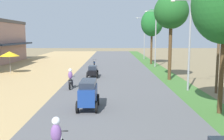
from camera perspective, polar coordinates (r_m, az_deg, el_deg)
The scene contains 11 objects.
vendor_umbrella at distance 31.52m, azimuth -22.06°, elevation 3.42°, with size 2.20×2.20×2.52m.
median_tree_third at distance 25.39m, azimuth 13.34°, elevation 12.62°, with size 3.29×3.29×8.28m.
median_tree_fourth at distance 39.33m, azimuth 9.10°, elevation 10.39°, with size 3.32×3.32×8.24m.
streetlamp_near at distance 20.59m, azimuth 17.28°, elevation 6.99°, with size 3.16×0.20×7.16m.
streetlamp_mid at distance 35.64m, azimuth 9.94°, elevation 7.93°, with size 3.16×0.20×7.82m.
streetlamp_far at distance 47.65m, azimuth 7.44°, elevation 7.87°, with size 3.16×0.20×7.77m.
utility_pole_near at distance 20.58m, azimuth 23.26°, elevation 9.20°, with size 1.80×0.20×9.84m.
car_van_blue at distance 15.00m, azimuth -5.31°, elevation -5.17°, with size 1.19×2.41×1.67m.
car_sedan_black at distance 26.43m, azimuth -4.31°, elevation -0.17°, with size 1.10×2.26×1.19m.
motorbike_ahead_second at distance 20.92m, azimuth -9.23°, elevation -2.03°, with size 0.54×1.80×1.66m.
motorbike_ahead_third at distance 35.36m, azimuth -3.94°, elevation 1.55°, with size 0.54×1.80×0.94m.
Camera 1 is at (-0.24, -0.99, 4.36)m, focal length 40.45 mm.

